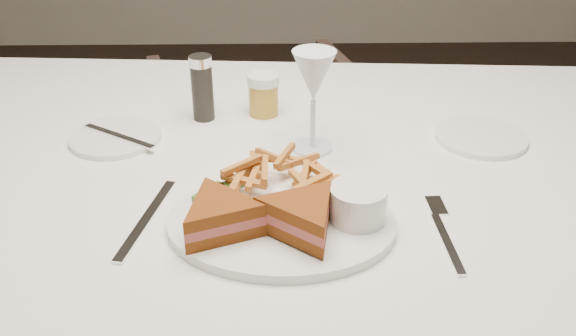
% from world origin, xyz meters
% --- Properties ---
extents(chair_far, '(0.75, 0.72, 0.64)m').
position_xyz_m(chair_far, '(0.06, 0.54, 0.32)').
color(chair_far, '#49342C').
rests_on(chair_far, ground).
extents(table_setting, '(0.80, 0.62, 0.18)m').
position_xyz_m(table_setting, '(0.11, -0.40, 0.79)').
color(table_setting, white).
rests_on(table_setting, table).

